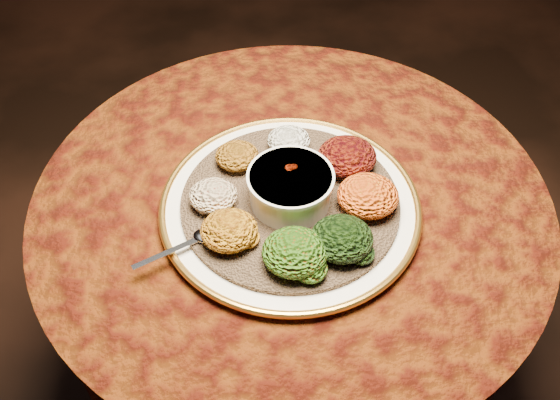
{
  "coord_description": "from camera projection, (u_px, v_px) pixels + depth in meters",
  "views": [
    {
      "loc": [
        -0.06,
        -0.77,
        1.59
      ],
      "look_at": [
        -0.02,
        -0.03,
        0.76
      ],
      "focal_mm": 40.0,
      "sensor_mm": 36.0,
      "label": 1
    }
  ],
  "objects": [
    {
      "name": "portion_mixveg",
      "position": [
        295.0,
        252.0,
        1.0
      ],
      "size": [
        0.11,
        0.1,
        0.05
      ],
      "primitive_type": "ellipsoid",
      "color": "#9C2D0A",
      "rests_on": "injera"
    },
    {
      "name": "spoon",
      "position": [
        200.0,
        238.0,
        1.04
      ],
      "size": [
        0.14,
        0.08,
        0.01
      ],
      "rotation": [
        0.0,
        0.0,
        -2.66
      ],
      "color": "silver",
      "rests_on": "injera"
    },
    {
      "name": "injera",
      "position": [
        290.0,
        202.0,
        1.11
      ],
      "size": [
        0.5,
        0.5,
        0.01
      ],
      "primitive_type": "cylinder",
      "rotation": [
        0.0,
        0.0,
        0.37
      ],
      "color": "brown",
      "rests_on": "platter"
    },
    {
      "name": "table",
      "position": [
        290.0,
        254.0,
        1.29
      ],
      "size": [
        0.96,
        0.96,
        0.73
      ],
      "color": "black",
      "rests_on": "ground"
    },
    {
      "name": "portion_kik",
      "position": [
        229.0,
        230.0,
        1.03
      ],
      "size": [
        0.1,
        0.09,
        0.05
      ],
      "primitive_type": "ellipsoid",
      "color": "#C27911",
      "rests_on": "injera"
    },
    {
      "name": "portion_shiro",
      "position": [
        237.0,
        156.0,
        1.15
      ],
      "size": [
        0.08,
        0.08,
        0.04
      ],
      "primitive_type": "ellipsoid",
      "color": "#8E5111",
      "rests_on": "injera"
    },
    {
      "name": "portion_gomen",
      "position": [
        342.0,
        239.0,
        1.02
      ],
      "size": [
        0.1,
        0.1,
        0.05
      ],
      "primitive_type": "ellipsoid",
      "color": "black",
      "rests_on": "injera"
    },
    {
      "name": "stew_bowl",
      "position": [
        290.0,
        186.0,
        1.08
      ],
      "size": [
        0.15,
        0.15,
        0.06
      ],
      "color": "white",
      "rests_on": "injera"
    },
    {
      "name": "portion_tikil",
      "position": [
        368.0,
        196.0,
        1.08
      ],
      "size": [
        0.11,
        0.1,
        0.05
      ],
      "primitive_type": "ellipsoid",
      "color": "#AE800E",
      "rests_on": "injera"
    },
    {
      "name": "portion_timatim",
      "position": [
        213.0,
        196.0,
        1.09
      ],
      "size": [
        0.09,
        0.08,
        0.04
      ],
      "primitive_type": "ellipsoid",
      "color": "maroon",
      "rests_on": "injera"
    },
    {
      "name": "portion_kitfo",
      "position": [
        347.0,
        156.0,
        1.14
      ],
      "size": [
        0.11,
        0.1,
        0.05
      ],
      "primitive_type": "ellipsoid",
      "color": "black",
      "rests_on": "injera"
    },
    {
      "name": "portion_ayib",
      "position": [
        289.0,
        140.0,
        1.18
      ],
      "size": [
        0.08,
        0.08,
        0.04
      ],
      "primitive_type": "ellipsoid",
      "color": "white",
      "rests_on": "injera"
    },
    {
      "name": "platter",
      "position": [
        290.0,
        206.0,
        1.12
      ],
      "size": [
        0.48,
        0.48,
        0.02
      ],
      "rotation": [
        0.0,
        0.0,
        -0.06
      ],
      "color": "white",
      "rests_on": "table"
    }
  ]
}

